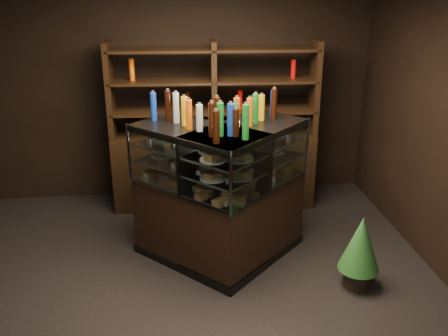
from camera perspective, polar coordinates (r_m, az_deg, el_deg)
The scene contains 7 objects.
ground at distance 4.47m, azimuth -5.53°, elevation -15.82°, with size 5.00×5.00×0.00m, color black.
room_shell at distance 3.64m, azimuth -6.63°, elevation 9.25°, with size 5.02×5.02×3.01m.
display_case at distance 4.92m, azimuth -0.21°, elevation -5.59°, with size 1.79×1.34×1.38m.
food_display at distance 4.67m, azimuth -0.22°, elevation 0.95°, with size 1.41×0.93×0.43m.
bottles_top at distance 4.54m, azimuth -0.23°, elevation 6.29°, with size 1.24×0.79×0.30m.
potted_conifer at distance 4.66m, azimuth 15.37°, elevation -8.21°, with size 0.37×0.37×0.80m.
back_shelving at distance 6.01m, azimuth -1.13°, elevation 1.08°, with size 2.42×0.53×2.00m.
Camera 1 is at (0.02, -3.56, 2.71)m, focal length 40.00 mm.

